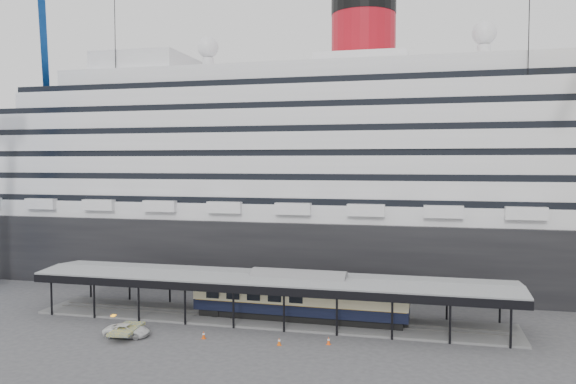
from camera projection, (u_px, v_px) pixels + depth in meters
The scene contains 8 objects.
ground at pixel (256, 332), 60.67m from camera, with size 200.00×200.00×0.00m, color #3C3C3F.
cruise_ship at pixel (313, 163), 90.76m from camera, with size 130.00×30.00×43.90m.
platform_canopy at pixel (268, 300), 65.40m from camera, with size 56.00×9.18×5.30m.
port_truck at pixel (127, 331), 59.09m from camera, with size 2.20×4.76×1.32m, color silver.
pullman_carriage at pixel (299, 297), 64.51m from camera, with size 24.96×3.73×24.45m.
traffic_cone_left at pixel (204, 335), 58.45m from camera, with size 0.49×0.49×0.83m.
traffic_cone_mid at pixel (279, 341), 56.34m from camera, with size 0.54×0.54×0.80m.
traffic_cone_right at pixel (329, 341), 56.57m from camera, with size 0.50×0.50×0.80m.
Camera 1 is at (17.39, -57.31, 18.35)m, focal length 35.00 mm.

